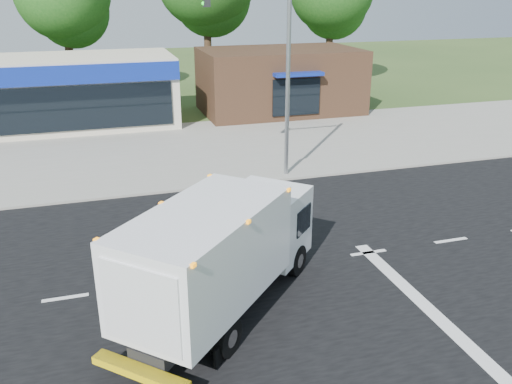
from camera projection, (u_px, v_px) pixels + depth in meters
ground at (278, 267)px, 16.09m from camera, size 120.00×120.00×0.00m
road_asphalt at (278, 266)px, 16.09m from camera, size 60.00×14.00×0.02m
sidewalk at (216, 177)px, 23.39m from camera, size 60.00×2.40×0.12m
parking_apron at (191, 143)px, 28.59m from camera, size 60.00×9.00×0.02m
lane_markings at (338, 282)px, 15.24m from camera, size 55.20×7.00×0.01m
ems_box_truck at (222, 249)px, 13.24m from camera, size 6.39×6.54×3.10m
emergency_worker at (148, 330)px, 11.52m from camera, size 0.81×0.69×1.98m
retail_strip_mall at (14, 94)px, 30.74m from camera, size 18.00×6.20×4.00m
brown_storefront at (280, 81)px, 35.11m from camera, size 10.00×6.70×4.00m
traffic_signal_pole at (273, 62)px, 21.75m from camera, size 3.51×0.25×8.00m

